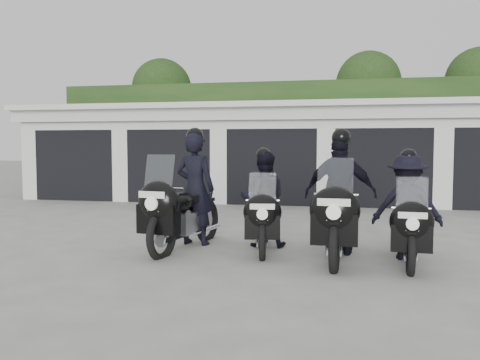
% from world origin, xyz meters
% --- Properties ---
extents(ground, '(80.00, 80.00, 0.00)m').
position_xyz_m(ground, '(0.00, 0.00, 0.00)').
color(ground, '#9A9A95').
rests_on(ground, ground).
extents(garage_block, '(16.40, 6.80, 2.96)m').
position_xyz_m(garage_block, '(-0.00, 8.06, 1.42)').
color(garage_block, silver).
rests_on(garage_block, ground).
extents(background_vegetation, '(20.00, 3.90, 5.80)m').
position_xyz_m(background_vegetation, '(0.37, 12.92, 2.77)').
color(background_vegetation, '#193312').
rests_on(background_vegetation, ground).
extents(police_bike_a, '(0.99, 2.40, 2.10)m').
position_xyz_m(police_bike_a, '(-0.52, -0.81, 0.83)').
color(police_bike_a, black).
rests_on(police_bike_a, ground).
extents(police_bike_b, '(0.90, 2.00, 1.75)m').
position_xyz_m(police_bike_b, '(0.76, -0.61, 0.74)').
color(police_bike_b, black).
rests_on(police_bike_b, ground).
extents(police_bike_c, '(1.16, 2.38, 2.07)m').
position_xyz_m(police_bike_c, '(2.02, -0.98, 0.88)').
color(police_bike_c, black).
rests_on(police_bike_c, ground).
extents(police_bike_d, '(1.07, 2.00, 1.74)m').
position_xyz_m(police_bike_d, '(3.03, -1.07, 0.74)').
color(police_bike_d, black).
rests_on(police_bike_d, ground).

